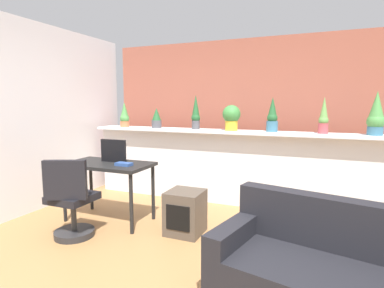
{
  "coord_description": "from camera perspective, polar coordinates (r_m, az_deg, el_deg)",
  "views": [
    {
      "loc": [
        1.2,
        -2.4,
        1.5
      ],
      "look_at": [
        -0.21,
        0.98,
        1.02
      ],
      "focal_mm": 29.2,
      "sensor_mm": 36.0,
      "label": 1
    }
  ],
  "objects": [
    {
      "name": "ground_plane",
      "position": [
        3.07,
        -3.74,
        -21.68
      ],
      "size": [
        12.0,
        12.0,
        0.0
      ],
      "primitive_type": "plane",
      "color": "#9E7042"
    },
    {
      "name": "divider_wall",
      "position": [
        4.66,
        7.23,
        -4.51
      ],
      "size": [
        4.5,
        0.16,
        1.07
      ],
      "primitive_type": "cube",
      "color": "silver",
      "rests_on": "ground"
    },
    {
      "name": "plant_shelf",
      "position": [
        4.54,
        7.21,
        2.23
      ],
      "size": [
        4.5,
        0.38,
        0.04
      ],
      "primitive_type": "cube",
      "color": "silver",
      "rests_on": "divider_wall"
    },
    {
      "name": "brick_wall_behind",
      "position": [
        5.15,
        9.15,
        4.64
      ],
      "size": [
        4.5,
        0.1,
        2.5
      ],
      "primitive_type": "cube",
      "color": "#9E5442",
      "rests_on": "ground"
    },
    {
      "name": "side_wall_left",
      "position": [
        4.65,
        -30.28,
        4.03
      ],
      "size": [
        0.12,
        4.4,
        2.6
      ],
      "primitive_type": "cube",
      "color": "silver",
      "rests_on": "ground"
    },
    {
      "name": "potted_plant_0",
      "position": [
        5.29,
        -12.22,
        5.03
      ],
      "size": [
        0.15,
        0.15,
        0.4
      ],
      "color": "#C66B42",
      "rests_on": "plant_shelf"
    },
    {
      "name": "potted_plant_1",
      "position": [
        4.99,
        -6.5,
        4.67
      ],
      "size": [
        0.16,
        0.16,
        0.31
      ],
      "color": "#4C4C51",
      "rests_on": "plant_shelf"
    },
    {
      "name": "potted_plant_2",
      "position": [
        4.69,
        0.69,
        5.62
      ],
      "size": [
        0.13,
        0.13,
        0.51
      ],
      "color": "#4C4C51",
      "rests_on": "plant_shelf"
    },
    {
      "name": "potted_plant_3",
      "position": [
        4.49,
        7.22,
        5.0
      ],
      "size": [
        0.26,
        0.26,
        0.36
      ],
      "color": "gold",
      "rests_on": "plant_shelf"
    },
    {
      "name": "potted_plant_4",
      "position": [
        4.43,
        14.45,
        4.86
      ],
      "size": [
        0.16,
        0.16,
        0.47
      ],
      "color": "#386B84",
      "rests_on": "plant_shelf"
    },
    {
      "name": "potted_plant_5",
      "position": [
        4.36,
        22.91,
        4.53
      ],
      "size": [
        0.12,
        0.12,
        0.48
      ],
      "color": "#B7474C",
      "rests_on": "plant_shelf"
    },
    {
      "name": "potted_plant_6",
      "position": [
        4.42,
        30.59,
        4.53
      ],
      "size": [
        0.2,
        0.2,
        0.54
      ],
      "color": "#386B84",
      "rests_on": "plant_shelf"
    },
    {
      "name": "desk",
      "position": [
        4.09,
        -15.05,
        -4.51
      ],
      "size": [
        1.1,
        0.6,
        0.75
      ],
      "color": "black",
      "rests_on": "ground"
    },
    {
      "name": "tv_monitor",
      "position": [
        4.1,
        -14.16,
        -1.21
      ],
      "size": [
        0.36,
        0.04,
        0.29
      ],
      "primitive_type": "cube",
      "color": "black",
      "rests_on": "desk"
    },
    {
      "name": "office_chair",
      "position": [
        3.74,
        -21.2,
        -10.28
      ],
      "size": [
        0.51,
        0.51,
        0.91
      ],
      "color": "#262628",
      "rests_on": "ground"
    },
    {
      "name": "side_cube_shelf",
      "position": [
        3.67,
        -1.28,
        -12.38
      ],
      "size": [
        0.4,
        0.41,
        0.5
      ],
      "color": "#4C4238",
      "rests_on": "ground"
    },
    {
      "name": "book_on_desk",
      "position": [
        3.85,
        -12.34,
        -3.61
      ],
      "size": [
        0.2,
        0.11,
        0.04
      ],
      "primitive_type": "cube",
      "color": "#2D4C8C",
      "rests_on": "desk"
    },
    {
      "name": "couch",
      "position": [
        2.54,
        23.76,
        -21.81
      ],
      "size": [
        1.69,
        1.08,
        0.8
      ],
      "color": "black",
      "rests_on": "ground"
    }
  ]
}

